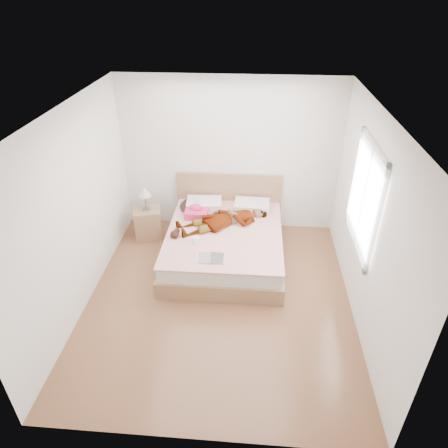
% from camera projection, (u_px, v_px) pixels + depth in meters
% --- Properties ---
extents(ground, '(4.00, 4.00, 0.00)m').
position_uv_depth(ground, '(219.00, 299.00, 5.56)').
color(ground, '#502C19').
rests_on(ground, ground).
extents(woman, '(1.62, 1.22, 0.21)m').
position_uv_depth(woman, '(225.00, 217.00, 6.25)').
color(woman, white).
rests_on(woman, bed).
extents(hair, '(0.47, 0.57, 0.08)m').
position_uv_depth(hair, '(193.00, 205.00, 6.70)').
color(hair, black).
rests_on(hair, bed).
extents(phone, '(0.09, 0.11, 0.05)m').
position_uv_depth(phone, '(197.00, 199.00, 6.58)').
color(phone, silver).
rests_on(phone, bed).
extents(room_shell, '(4.00, 4.00, 4.00)m').
position_uv_depth(room_shell, '(364.00, 198.00, 4.90)').
color(room_shell, white).
rests_on(room_shell, ground).
extents(bed, '(1.80, 2.08, 1.00)m').
position_uv_depth(bed, '(225.00, 241.00, 6.29)').
color(bed, brown).
rests_on(bed, ground).
extents(towel, '(0.37, 0.32, 0.19)m').
position_uv_depth(towel, '(196.00, 212.00, 6.44)').
color(towel, '#DC3C6E').
rests_on(towel, bed).
extents(magazine, '(0.41, 0.28, 0.02)m').
position_uv_depth(magazine, '(210.00, 258.00, 5.49)').
color(magazine, white).
rests_on(magazine, bed).
extents(coffee_mug, '(0.14, 0.11, 0.10)m').
position_uv_depth(coffee_mug, '(196.00, 240.00, 5.79)').
color(coffee_mug, white).
rests_on(coffee_mug, bed).
extents(plush_toy, '(0.16, 0.21, 0.11)m').
position_uv_depth(plush_toy, '(175.00, 233.00, 5.94)').
color(plush_toy, black).
rests_on(plush_toy, bed).
extents(nightstand, '(0.52, 0.48, 0.94)m').
position_uv_depth(nightstand, '(148.00, 221.00, 6.74)').
color(nightstand, olive).
rests_on(nightstand, ground).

